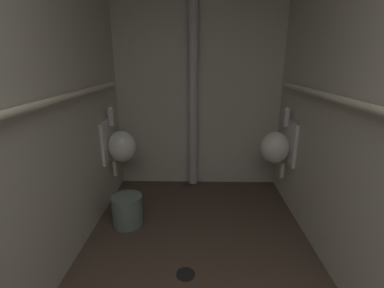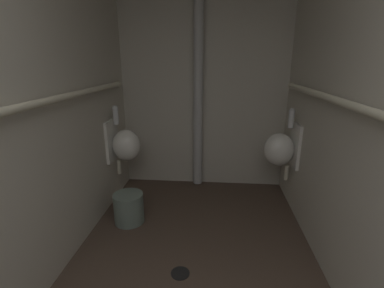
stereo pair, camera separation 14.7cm
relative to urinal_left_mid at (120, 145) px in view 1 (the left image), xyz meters
The scene contains 9 objects.
wall_left 1.47m from the urinal_left_mid, 97.96° to the right, with size 0.06×3.69×2.71m, color beige.
wall_back 1.21m from the urinal_left_mid, 33.69° to the left, with size 2.05×0.06×2.71m, color beige.
urinal_left_mid is the anchor object (origin of this frame).
urinal_right_mid 1.64m from the urinal_left_mid, ahead, with size 0.32×0.30×0.76m.
supply_pipe_left 1.38m from the urinal_left_mid, 94.04° to the right, with size 0.06×2.94×0.06m.
supply_pipe_right 2.21m from the urinal_left_mid, 35.57° to the right, with size 0.06×2.91×0.06m.
standpipe_back_wall 1.13m from the urinal_left_mid, 29.85° to the left, with size 0.11×0.11×2.66m, color #B2B2B2.
floor_drain 1.46m from the urinal_left_mid, 56.03° to the right, with size 0.14×0.14×0.01m, color black.
waste_bin 0.69m from the urinal_left_mid, 70.90° to the right, with size 0.28×0.28×0.29m, color slate.
Camera 1 is at (-0.01, 0.33, 1.51)m, focal length 25.70 mm.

